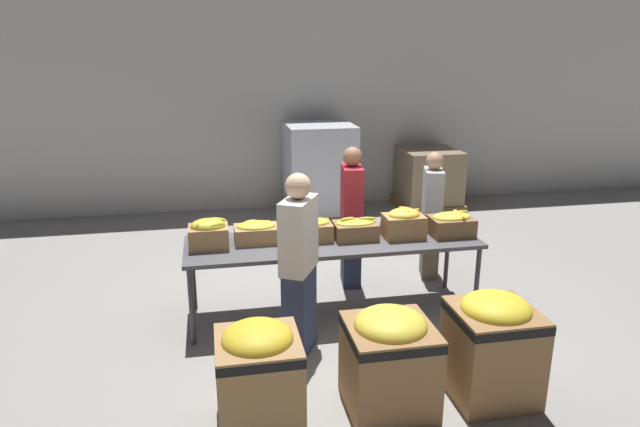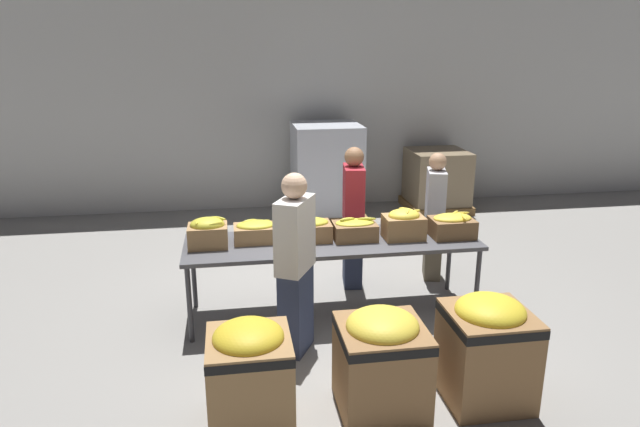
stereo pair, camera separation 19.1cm
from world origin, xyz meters
TOP-DOWN VIEW (x-y plane):
  - ground_plane at (0.00, 0.00)m, footprint 30.00×30.00m
  - wall_back at (0.00, 4.18)m, footprint 16.00×0.08m
  - sorting_table at (0.00, 0.00)m, footprint 2.98×0.88m
  - banana_box_0 at (-1.24, 0.02)m, footprint 0.39×0.30m
  - banana_box_1 at (-0.77, 0.09)m, footprint 0.44×0.30m
  - banana_box_2 at (-0.23, 0.05)m, footprint 0.44×0.34m
  - banana_box_3 at (0.23, -0.00)m, footprint 0.44×0.31m
  - banana_box_4 at (0.73, -0.05)m, footprint 0.41×0.30m
  - banana_box_5 at (1.25, -0.07)m, footprint 0.44×0.34m
  - volunteer_0 at (0.37, 0.71)m, footprint 0.27×0.46m
  - volunteer_1 at (-0.46, -0.68)m, footprint 0.41×0.50m
  - volunteer_2 at (1.37, 0.77)m, footprint 0.31×0.45m
  - donation_bin_0 at (-0.92, -1.67)m, footprint 0.62×0.62m
  - donation_bin_1 at (0.08, -1.67)m, footprint 0.65×0.65m
  - donation_bin_2 at (0.93, -1.67)m, footprint 0.64×0.64m
  - pallet_stack_0 at (2.44, 3.56)m, footprint 1.01×1.01m
  - pallet_stack_1 at (0.52, 3.41)m, footprint 1.14×1.14m

SIDE VIEW (x-z plane):
  - ground_plane at x=0.00m, z-range 0.00..0.00m
  - donation_bin_0 at x=-0.92m, z-range 0.02..0.84m
  - donation_bin_1 at x=0.08m, z-range 0.02..0.85m
  - donation_bin_2 at x=0.93m, z-range 0.03..0.91m
  - pallet_stack_0 at x=2.44m, z-range -0.01..1.00m
  - pallet_stack_1 at x=0.52m, z-range -0.01..1.50m
  - volunteer_2 at x=1.37m, z-range 0.00..1.52m
  - sorting_table at x=0.00m, z-range 0.36..1.17m
  - volunteer_0 at x=0.37m, z-range 0.00..1.63m
  - volunteer_1 at x=-0.46m, z-range -0.01..1.68m
  - banana_box_3 at x=0.23m, z-range 0.80..1.04m
  - banana_box_1 at x=-0.77m, z-range 0.81..1.04m
  - banana_box_2 at x=-0.23m, z-range 0.81..1.06m
  - banana_box_5 at x=1.25m, z-range 0.81..1.06m
  - banana_box_0 at x=-1.24m, z-range 0.82..1.11m
  - banana_box_4 at x=0.73m, z-range 0.81..1.13m
  - wall_back at x=0.00m, z-range 0.00..4.00m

